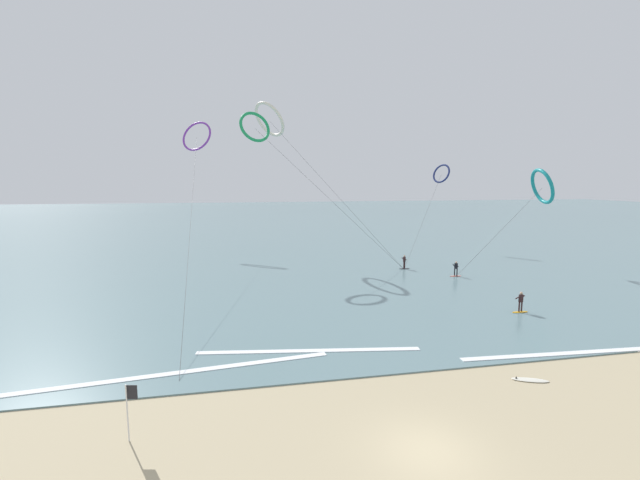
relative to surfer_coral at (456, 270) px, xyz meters
The scene contains 15 objects.
ground_plane 32.79m from the surfer_coral, 120.82° to the right, with size 400.00×400.00×0.00m, color tan.
sea_water 80.18m from the surfer_coral, 102.09° to the left, with size 400.00×200.00×0.08m, color slate.
surfer_coral is the anchor object (origin of this frame).
surfer_amber 13.21m from the surfer_coral, 96.80° to the right, with size 1.40×0.62×1.70m.
surfer_charcoal 6.40m from the surfer_coral, 129.45° to the left, with size 1.40×0.73×1.70m.
kite_ivory 32.10m from the surfer_coral, 136.01° to the left, with size 17.74×16.54×21.49m.
kite_emerald 29.38m from the surfer_coral, 151.01° to the left, with size 19.52×8.61×19.25m.
kite_violet 44.77m from the surfer_coral, 135.66° to the left, with size 5.67×51.82×20.17m.
kite_navy 24.97m from the surfer_coral, 67.89° to the left, with size 13.81×17.61×13.40m.
kite_teal 15.30m from the surfer_coral, 10.56° to the left, with size 13.33×4.71×12.20m.
surfboard_spare 25.23m from the surfer_coral, 110.28° to the right, with size 1.96×1.18×0.20m.
beach_flag 37.95m from the surfer_coral, 138.50° to the right, with size 0.47×0.12×2.47m.
wave_crest_near 21.43m from the surfer_coral, 99.29° to the right, with size 15.23×0.50×0.12m, color white.
wave_crest_mid 33.36m from the surfer_coral, 144.89° to the right, with size 17.10×0.50×0.12m, color white.
wave_crest_far 26.42m from the surfer_coral, 138.26° to the right, with size 13.94×0.50×0.12m, color white.
Camera 1 is at (-7.20, -14.34, 10.58)m, focal length 23.82 mm.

